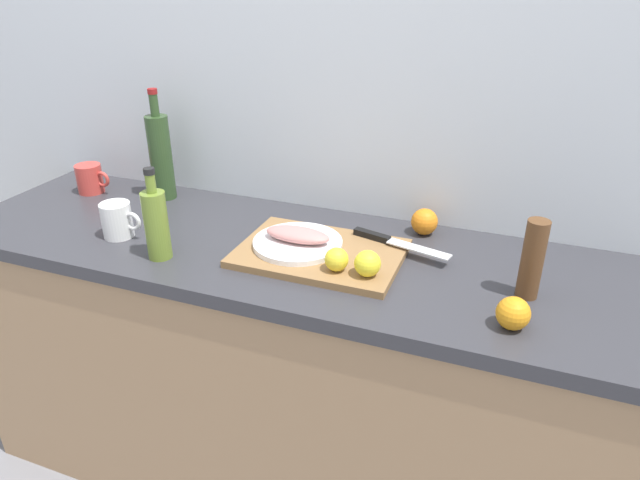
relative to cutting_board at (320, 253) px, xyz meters
name	(u,v)px	position (x,y,z in m)	size (l,w,h in m)	color
ground_plane	(286,472)	(-0.14, 0.02, -0.91)	(12.00, 12.00, 0.00)	slate
back_wall	(319,98)	(-0.14, 0.34, 0.34)	(3.20, 0.05, 2.50)	silver
kitchen_counter	(283,371)	(-0.14, 0.02, -0.46)	(2.00, 0.60, 0.90)	#9E7A56
cutting_board	(320,253)	(0.00, 0.00, 0.00)	(0.44, 0.31, 0.02)	olive
white_plate	(298,243)	(-0.07, 0.00, 0.02)	(0.25, 0.25, 0.01)	white
fish_fillet	(298,235)	(-0.07, 0.00, 0.04)	(0.18, 0.08, 0.04)	tan
chef_knife	(389,240)	(0.16, 0.11, 0.02)	(0.29, 0.10, 0.02)	silver
lemon_0	(368,264)	(0.16, -0.09, 0.04)	(0.07, 0.07, 0.07)	yellow
lemon_1	(337,259)	(0.08, -0.09, 0.04)	(0.06, 0.06, 0.06)	yellow
olive_oil_bottle	(156,223)	(-0.40, -0.16, 0.09)	(0.06, 0.06, 0.25)	olive
wine_bottle	(161,156)	(-0.64, 0.21, 0.14)	(0.07, 0.07, 0.37)	#2D4723
coffee_mug_0	(118,220)	(-0.59, -0.09, 0.04)	(0.13, 0.09, 0.10)	white
coffee_mug_1	(90,179)	(-0.91, 0.16, 0.04)	(0.13, 0.09, 0.10)	#CC3F38
orange_0	(424,222)	(0.23, 0.24, 0.03)	(0.08, 0.08, 0.08)	orange
orange_1	(513,313)	(0.51, -0.16, 0.03)	(0.07, 0.07, 0.07)	orange
pepper_mill	(532,259)	(0.53, -0.01, 0.09)	(0.05, 0.05, 0.20)	brown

